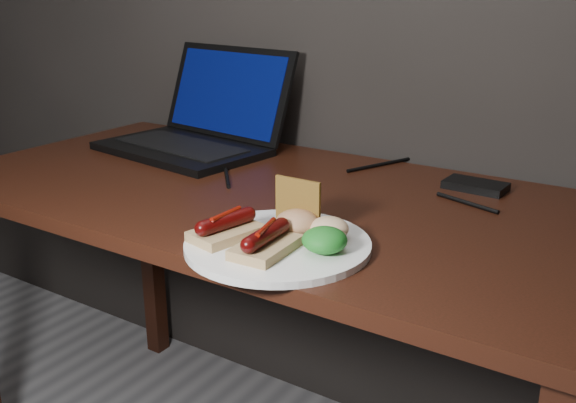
# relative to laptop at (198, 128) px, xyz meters

# --- Properties ---
(desk) EXTENTS (1.40, 0.70, 0.75)m
(desk) POSITION_rel_laptop_xyz_m (0.34, -0.19, -0.14)
(desk) COLOR #37160D
(desk) RESTS_ON ground
(laptop) EXTENTS (0.45, 0.39, 0.25)m
(laptop) POSITION_rel_laptop_xyz_m (0.00, 0.00, 0.00)
(laptop) COLOR black
(laptop) RESTS_ON desk
(hard_drive) EXTENTS (0.13, 0.08, 0.02)m
(hard_drive) POSITION_rel_laptop_xyz_m (0.70, 0.04, -0.05)
(hard_drive) COLOR black
(hard_drive) RESTS_ON desk
(desk_cables) EXTENTS (0.94, 0.44, 0.01)m
(desk_cables) POSITION_rel_laptop_xyz_m (0.29, -0.04, -0.05)
(desk_cables) COLOR black
(desk_cables) RESTS_ON desk
(plate) EXTENTS (0.37, 0.37, 0.01)m
(plate) POSITION_rel_laptop_xyz_m (0.53, -0.43, -0.05)
(plate) COLOR white
(plate) RESTS_ON desk
(bread_sausage_left) EXTENTS (0.09, 0.13, 0.04)m
(bread_sausage_left) POSITION_rel_laptop_xyz_m (0.46, -0.47, -0.02)
(bread_sausage_left) COLOR tan
(bread_sausage_left) RESTS_ON plate
(bread_sausage_center) EXTENTS (0.08, 0.12, 0.04)m
(bread_sausage_center) POSITION_rel_laptop_xyz_m (0.54, -0.48, -0.02)
(bread_sausage_center) COLOR tan
(bread_sausage_center) RESTS_ON plate
(crispbread) EXTENTS (0.09, 0.01, 0.08)m
(crispbread) POSITION_rel_laptop_xyz_m (0.53, -0.37, 0.00)
(crispbread) COLOR olive
(crispbread) RESTS_ON plate
(salad_greens) EXTENTS (0.07, 0.07, 0.04)m
(salad_greens) POSITION_rel_laptop_xyz_m (0.62, -0.43, -0.02)
(salad_greens) COLOR #105216
(salad_greens) RESTS_ON plate
(salsa_mound) EXTENTS (0.07, 0.07, 0.04)m
(salsa_mound) POSITION_rel_laptop_xyz_m (0.54, -0.39, -0.02)
(salsa_mound) COLOR #A93010
(salsa_mound) RESTS_ON plate
(coleslaw_mound) EXTENTS (0.06, 0.06, 0.04)m
(coleslaw_mound) POSITION_rel_laptop_xyz_m (0.60, -0.38, -0.02)
(coleslaw_mound) COLOR beige
(coleslaw_mound) RESTS_ON plate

